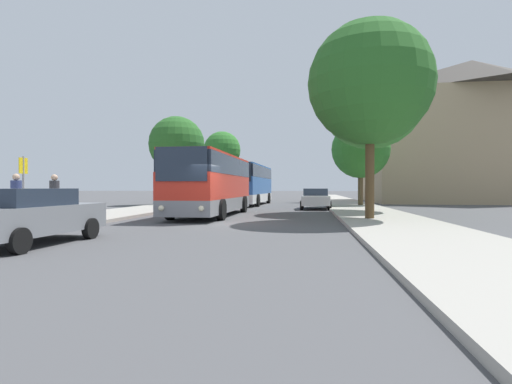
# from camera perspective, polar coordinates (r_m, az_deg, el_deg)

# --- Properties ---
(ground_plane) EXTENTS (300.00, 300.00, 0.00)m
(ground_plane) POSITION_cam_1_polar(r_m,az_deg,el_deg) (17.03, -4.65, -4.51)
(ground_plane) COLOR #4C4C4F
(ground_plane) RESTS_ON ground
(sidewalk_left) EXTENTS (4.00, 120.00, 0.15)m
(sidewalk_left) POSITION_cam_1_polar(r_m,az_deg,el_deg) (19.69, -25.05, -3.65)
(sidewalk_left) COLOR #A39E93
(sidewalk_left) RESTS_ON ground_plane
(sidewalk_right) EXTENTS (4.00, 120.00, 0.15)m
(sidewalk_right) POSITION_cam_1_polar(r_m,az_deg,el_deg) (17.03, 19.15, -4.29)
(sidewalk_right) COLOR #A39E93
(sidewalk_right) RESTS_ON ground_plane
(building_right_background) EXTENTS (19.85, 12.37, 14.43)m
(building_right_background) POSITION_cam_1_polar(r_m,az_deg,el_deg) (46.42, 28.43, 7.62)
(building_right_background) COLOR tan
(building_right_background) RESTS_ON ground_plane
(bus_front) EXTENTS (2.90, 10.23, 3.26)m
(bus_front) POSITION_cam_1_polar(r_m,az_deg,el_deg) (21.78, -6.37, 1.22)
(bus_front) COLOR gray
(bus_front) RESTS_ON ground_plane
(bus_middle) EXTENTS (3.13, 11.47, 3.44)m
(bus_middle) POSITION_cam_1_polar(r_m,az_deg,el_deg) (35.09, -1.00, 1.16)
(bus_middle) COLOR silver
(bus_middle) RESTS_ON ground_plane
(parked_car_left_curb) EXTENTS (2.16, 4.61, 1.51)m
(parked_car_left_curb) POSITION_cam_1_polar(r_m,az_deg,el_deg) (12.24, -29.78, -2.91)
(parked_car_left_curb) COLOR slate
(parked_car_left_curb) RESTS_ON ground_plane
(parked_car_right_near) EXTENTS (2.12, 4.30, 1.45)m
(parked_car_right_near) POSITION_cam_1_polar(r_m,az_deg,el_deg) (28.47, 8.48, -0.89)
(parked_car_right_near) COLOR silver
(parked_car_right_near) RESTS_ON ground_plane
(bus_stop_sign) EXTENTS (0.08, 0.45, 2.55)m
(bus_stop_sign) POSITION_cam_1_polar(r_m,az_deg,el_deg) (17.43, -30.29, 1.23)
(bus_stop_sign) COLOR gray
(bus_stop_sign) RESTS_ON sidewalk_left
(pedestrian_waiting_near) EXTENTS (0.36, 0.36, 1.89)m
(pedestrian_waiting_near) POSITION_cam_1_polar(r_m,az_deg,el_deg) (17.36, -26.84, -0.80)
(pedestrian_waiting_near) COLOR #23232D
(pedestrian_waiting_near) RESTS_ON sidewalk_left
(pedestrian_waiting_far) EXTENTS (0.36, 0.36, 1.87)m
(pedestrian_waiting_far) POSITION_cam_1_polar(r_m,az_deg,el_deg) (16.55, -31.05, -0.92)
(pedestrian_waiting_far) COLOR #23232D
(pedestrian_waiting_far) RESTS_ON sidewalk_left
(tree_left_near) EXTENTS (4.21, 4.21, 7.77)m
(tree_left_near) POSITION_cam_1_polar(r_m,az_deg,el_deg) (45.96, -4.86, 5.97)
(tree_left_near) COLOR #47331E
(tree_left_near) RESTS_ON sidewalk_left
(tree_left_far) EXTENTS (4.78, 4.78, 7.51)m
(tree_left_far) POSITION_cam_1_polar(r_m,az_deg,el_deg) (35.37, -11.26, 6.69)
(tree_left_far) COLOR #513D23
(tree_left_far) RESTS_ON sidewalk_left
(tree_right_near) EXTENTS (4.53, 4.53, 6.64)m
(tree_right_near) POSITION_cam_1_polar(r_m,az_deg,el_deg) (32.56, 14.72, 5.89)
(tree_right_near) COLOR brown
(tree_right_near) RESTS_ON sidewalk_right
(tree_right_mid) EXTENTS (5.54, 5.54, 8.83)m
(tree_right_mid) POSITION_cam_1_polar(r_m,az_deg,el_deg) (19.15, 15.98, 14.71)
(tree_right_mid) COLOR #513D23
(tree_right_mid) RESTS_ON sidewalk_right
(tree_right_far) EXTENTS (6.37, 6.37, 10.04)m
(tree_right_far) POSITION_cam_1_polar(r_m,az_deg,el_deg) (25.43, 16.14, 13.04)
(tree_right_far) COLOR #513D23
(tree_right_far) RESTS_ON sidewalk_right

